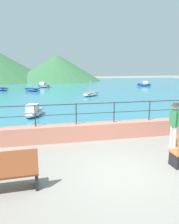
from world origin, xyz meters
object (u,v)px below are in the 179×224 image
(bench_main, at_px, (3,172))
(boat_6, at_px, (3,89))
(person_walking, at_px, (174,122))
(boat_2, at_px, (91,94))
(boat_0, at_px, (144,84))
(boat_3, at_px, (44,86))
(boat_4, at_px, (33,90))
(boat_7, at_px, (34,112))

(bench_main, relative_size, boat_6, 0.71)
(person_walking, bearing_deg, boat_2, 89.97)
(person_walking, height_order, boat_0, person_walking)
(boat_3, bearing_deg, boat_0, -4.26)
(person_walking, xyz_separation_m, boat_0, (10.62, 24.19, -0.65))
(boat_4, distance_m, boat_7, 14.08)
(boat_7, bearing_deg, bench_main, -93.14)
(boat_0, height_order, boat_6, boat_0)
(boat_4, xyz_separation_m, boat_6, (-3.78, 1.74, -0.01))
(bench_main, xyz_separation_m, boat_4, (-0.08, 22.59, -0.29))
(bench_main, xyz_separation_m, boat_6, (-3.86, 24.34, -0.30))
(boat_2, bearing_deg, bench_main, -109.64)
(person_walking, height_order, boat_7, person_walking)
(boat_4, relative_size, boat_7, 0.96)
(person_walking, xyz_separation_m, boat_6, (-9.86, 22.31, -0.72))
(boat_0, xyz_separation_m, boat_7, (-16.16, -17.69, 0.00))
(bench_main, height_order, boat_7, bench_main)
(boat_0, xyz_separation_m, boat_4, (-16.71, -3.63, -0.06))
(person_walking, distance_m, boat_6, 24.40)
(bench_main, distance_m, boat_4, 22.60)
(boat_7, bearing_deg, boat_4, 92.23)
(bench_main, height_order, boat_2, boat_2)
(boat_6, bearing_deg, boat_4, -24.78)
(bench_main, bearing_deg, boat_7, 86.86)
(boat_6, bearing_deg, boat_3, 29.89)
(boat_3, height_order, boat_7, same)
(boat_0, distance_m, boat_3, 15.28)
(boat_2, xyz_separation_m, boat_4, (-6.09, 5.75, 0.01))
(person_walking, relative_size, boat_0, 0.72)
(boat_0, distance_m, boat_4, 17.10)
(bench_main, height_order, boat_0, bench_main)
(boat_0, distance_m, boat_6, 20.57)
(boat_0, bearing_deg, bench_main, -122.38)
(bench_main, bearing_deg, boat_3, 87.08)
(bench_main, distance_m, boat_7, 8.54)
(boat_4, bearing_deg, boat_3, 72.81)
(bench_main, relative_size, person_walking, 0.98)
(boat_4, height_order, boat_6, boat_4)
(boat_3, xyz_separation_m, boat_7, (-0.93, -18.83, 0.00))
(bench_main, distance_m, boat_0, 31.05)
(boat_0, height_order, boat_3, same)
(boat_6, bearing_deg, person_walking, -66.15)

